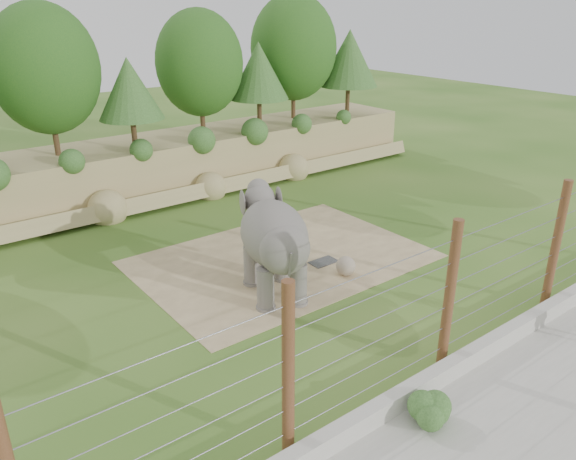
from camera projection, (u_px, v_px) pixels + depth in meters
ground at (326, 296)px, 17.81m from camera, size 90.00×90.00×0.00m
back_embankment at (157, 110)px, 25.90m from camera, size 30.00×5.52×8.77m
dirt_patch at (282, 259)px, 20.28m from camera, size 10.00×7.00×0.02m
drain_grate at (323, 262)px, 20.01m from camera, size 1.00×0.60×0.03m
elephant at (274, 248)px, 17.32m from camera, size 2.95×4.30×3.20m
stone_ball at (346, 266)px, 18.97m from camera, size 0.67×0.67×0.67m
retaining_wall at (458, 364)px, 14.06m from camera, size 26.00×0.35×0.50m
walkway at (530, 416)px, 12.69m from camera, size 26.00×4.00×0.01m
barrier_fence at (450, 295)px, 13.75m from camera, size 20.26×0.26×4.00m
walkway_shrub at (432, 411)px, 12.27m from camera, size 0.75×0.75×0.75m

